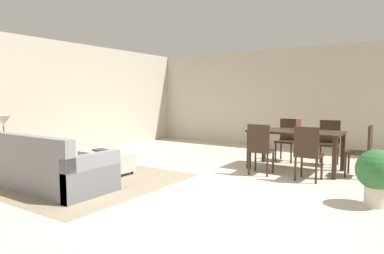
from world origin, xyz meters
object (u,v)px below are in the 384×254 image
(side_table, at_px, (5,151))
(dining_table, at_px, (296,135))
(potted_plant, at_px, (377,173))
(dining_chair_far_left, at_px, (287,137))
(dining_chair_near_right, at_px, (308,151))
(dining_chair_far_right, at_px, (329,140))
(dining_chair_head_east, at_px, (364,148))
(couch, at_px, (48,170))
(vase_centerpiece, at_px, (299,125))
(dining_chair_near_left, at_px, (260,146))
(book_on_ottoman, at_px, (101,150))
(table_lamp, at_px, (3,122))
(ottoman_table, at_px, (106,161))

(side_table, xyz_separation_m, dining_table, (4.15, 3.35, 0.23))
(potted_plant, bearing_deg, dining_chair_far_left, 128.54)
(dining_chair_near_right, height_order, potted_plant, dining_chair_near_right)
(dining_chair_far_right, height_order, dining_chair_head_east, same)
(dining_chair_far_left, height_order, dining_chair_head_east, same)
(couch, relative_size, dining_chair_far_left, 2.27)
(dining_chair_far_left, xyz_separation_m, vase_centerpiece, (0.49, -0.86, 0.36))
(dining_chair_near_left, bearing_deg, book_on_ottoman, -150.61)
(side_table, relative_size, dining_chair_head_east, 0.61)
(dining_table, height_order, dining_chair_head_east, dining_chair_head_east)
(dining_table, height_order, dining_chair_far_right, dining_chair_far_right)
(table_lamp, bearing_deg, dining_chair_near_left, 34.47)
(dining_chair_far_left, relative_size, dining_chair_head_east, 1.00)
(dining_chair_head_east, bearing_deg, dining_chair_far_right, 132.24)
(dining_chair_head_east, relative_size, book_on_ottoman, 3.54)
(ottoman_table, distance_m, dining_chair_head_east, 4.59)
(couch, height_order, side_table, couch)
(book_on_ottoman, bearing_deg, dining_chair_far_left, 50.29)
(dining_chair_near_right, height_order, dining_chair_head_east, same)
(ottoman_table, height_order, table_lamp, table_lamp)
(table_lamp, distance_m, potted_plant, 5.96)
(side_table, bearing_deg, vase_centerpiece, 38.28)
(table_lamp, relative_size, dining_chair_near_left, 0.57)
(couch, distance_m, dining_chair_near_left, 3.57)
(ottoman_table, distance_m, potted_plant, 4.38)
(ottoman_table, height_order, vase_centerpiece, vase_centerpiece)
(couch, xyz_separation_m, table_lamp, (-1.34, 0.06, 0.68))
(dining_chair_near_right, bearing_deg, dining_chair_far_right, 90.07)
(couch, distance_m, side_table, 1.36)
(couch, xyz_separation_m, dining_table, (2.81, 3.41, 0.38))
(couch, xyz_separation_m, dining_chair_far_left, (2.39, 4.25, 0.23))
(dining_chair_far_left, bearing_deg, table_lamp, -131.69)
(couch, height_order, dining_chair_far_right, dining_chair_far_right)
(ottoman_table, relative_size, vase_centerpiece, 4.20)
(dining_table, relative_size, potted_plant, 2.28)
(couch, distance_m, potted_plant, 4.70)
(side_table, height_order, vase_centerpiece, vase_centerpiece)
(dining_chair_far_left, xyz_separation_m, potted_plant, (1.95, -2.45, -0.08))
(dining_chair_near_left, relative_size, potted_plant, 1.24)
(dining_chair_far_left, distance_m, book_on_ottoman, 3.97)
(dining_chair_near_right, xyz_separation_m, book_on_ottoman, (-3.40, -1.43, -0.10))
(dining_table, relative_size, dining_chair_far_right, 1.84)
(dining_chair_near_left, xyz_separation_m, dining_chair_far_right, (0.84, 1.63, 0.00))
(side_table, distance_m, dining_chair_near_right, 5.26)
(couch, distance_m, book_on_ottoman, 1.21)
(book_on_ottoman, bearing_deg, dining_table, 36.82)
(table_lamp, xyz_separation_m, book_on_ottoman, (1.20, 1.14, -0.55))
(side_table, distance_m, book_on_ottoman, 1.65)
(potted_plant, bearing_deg, book_on_ottoman, -172.29)
(table_lamp, bearing_deg, dining_chair_near_right, 29.15)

